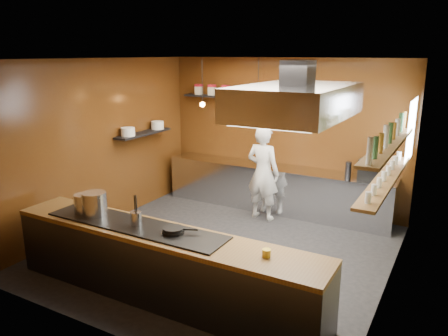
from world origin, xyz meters
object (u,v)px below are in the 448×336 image
Objects in this scene: stockpot_large at (95,204)px; stockpot_small at (84,203)px; extractor_hood at (297,101)px; espresso_machine at (371,169)px; chef at (263,173)px.

stockpot_small is (-0.20, 0.00, -0.03)m from stockpot_large.
extractor_hood is 3.01m from espresso_machine.
espresso_machine is (2.89, 3.80, -0.02)m from stockpot_large.
espresso_machine is 0.20× the size of chef.
chef reaches higher than stockpot_large.
extractor_hood is 3.19m from stockpot_small.
chef is (1.06, 3.23, -0.20)m from stockpot_large.
extractor_hood is 5.52× the size of espresso_machine.
extractor_hood reaches higher than espresso_machine.
extractor_hood is 1.11× the size of chef.
extractor_hood reaches higher than chef.
chef is at bearing 71.88° from stockpot_large.
espresso_machine is (0.50, 2.61, -1.42)m from extractor_hood.
stockpot_small is 0.16× the size of chef.
stockpot_small is (-2.59, -1.19, -1.43)m from extractor_hood.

